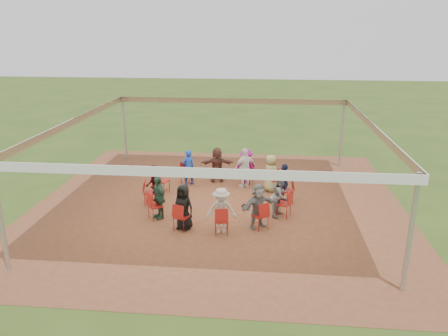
# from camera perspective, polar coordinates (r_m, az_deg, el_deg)

# --- Properties ---
(ground) EXTENTS (80.00, 80.00, 0.00)m
(ground) POSITION_cam_1_polar(r_m,az_deg,el_deg) (15.77, -0.66, -4.64)
(ground) COLOR #314816
(ground) RESTS_ON ground
(dirt_patch) EXTENTS (13.00, 13.00, 0.00)m
(dirt_patch) POSITION_cam_1_polar(r_m,az_deg,el_deg) (15.77, -0.66, -4.62)
(dirt_patch) COLOR brown
(dirt_patch) RESTS_ON ground
(tent) EXTENTS (10.33, 10.33, 3.00)m
(tent) POSITION_cam_1_polar(r_m,az_deg,el_deg) (15.02, -0.69, 3.74)
(tent) COLOR #B2B2B7
(tent) RESTS_ON ground
(chair_0) EXTENTS (0.57, 0.55, 0.90)m
(chair_0) POSITION_cam_1_polar(r_m,az_deg,el_deg) (14.69, 7.80, -4.67)
(chair_0) COLOR #A61711
(chair_0) RESTS_ON ground
(chair_1) EXTENTS (0.49, 0.48, 0.90)m
(chair_1) POSITION_cam_1_polar(r_m,az_deg,el_deg) (15.86, 8.21, -2.95)
(chair_1) COLOR #A61711
(chair_1) RESTS_ON ground
(chair_2) EXTENTS (0.61, 0.60, 0.90)m
(chair_2) POSITION_cam_1_polar(r_m,az_deg,el_deg) (16.94, 6.39, -1.51)
(chair_2) COLOR #A61711
(chair_2) RESTS_ON ground
(chair_3) EXTENTS (0.55, 0.57, 0.90)m
(chair_3) POSITION_cam_1_polar(r_m,az_deg,el_deg) (17.67, 3.09, -0.59)
(chair_3) COLOR #A61711
(chair_3) RESTS_ON ground
(chair_4) EXTENTS (0.48, 0.49, 0.90)m
(chair_4) POSITION_cam_1_polar(r_m,az_deg,el_deg) (17.91, -0.91, -0.31)
(chair_4) COLOR #A61711
(chair_4) RESTS_ON ground
(chair_5) EXTENTS (0.60, 0.61, 0.90)m
(chair_5) POSITION_cam_1_polar(r_m,az_deg,el_deg) (17.61, -4.86, -0.70)
(chair_5) COLOR #A61711
(chair_5) RESTS_ON ground
(chair_6) EXTENTS (0.57, 0.55, 0.90)m
(chair_6) POSITION_cam_1_polar(r_m,az_deg,el_deg) (16.83, -8.03, -1.70)
(chair_6) COLOR #A61711
(chair_6) RESTS_ON ground
(chair_7) EXTENTS (0.49, 0.48, 0.90)m
(chair_7) POSITION_cam_1_polar(r_m,az_deg,el_deg) (15.73, -9.62, -3.21)
(chair_7) COLOR #A61711
(chair_7) RESTS_ON ground
(chair_8) EXTENTS (0.61, 0.60, 0.90)m
(chair_8) POSITION_cam_1_polar(r_m,az_deg,el_deg) (14.56, -8.91, -4.93)
(chair_8) COLOR #A61711
(chair_8) RESTS_ON ground
(chair_9) EXTENTS (0.55, 0.57, 0.90)m
(chair_9) POSITION_cam_1_polar(r_m,az_deg,el_deg) (13.66, -5.56, -6.36)
(chair_9) COLOR #A61711
(chair_9) RESTS_ON ground
(chair_10) EXTENTS (0.48, 0.49, 0.90)m
(chair_10) POSITION_cam_1_polar(r_m,az_deg,el_deg) (13.35, -0.34, -6.88)
(chair_10) COLOR #A61711
(chair_10) RESTS_ON ground
(chair_11) EXTENTS (0.60, 0.61, 0.90)m
(chair_11) POSITION_cam_1_polar(r_m,az_deg,el_deg) (13.74, 4.74, -6.19)
(chair_11) COLOR #A61711
(chair_11) RESTS_ON ground
(person_seated_0) EXTENTS (0.64, 0.80, 1.45)m
(person_seated_0) POSITION_cam_1_polar(r_m,az_deg,el_deg) (14.62, 7.40, -3.58)
(person_seated_0) COLOR slate
(person_seated_0) RESTS_ON ground
(person_seated_1) EXTENTS (0.55, 0.90, 1.45)m
(person_seated_1) POSITION_cam_1_polar(r_m,az_deg,el_deg) (15.74, 7.83, -2.01)
(person_seated_1) COLOR #1D1E43
(person_seated_1) RESTS_ON ground
(person_seated_2) EXTENTS (0.75, 0.80, 1.45)m
(person_seated_2) POSITION_cam_1_polar(r_m,az_deg,el_deg) (16.78, 6.10, -0.68)
(person_seated_2) COLOR tan
(person_seated_2) RESTS_ON ground
(person_seated_3) EXTENTS (1.04, 0.78, 1.45)m
(person_seated_3) POSITION_cam_1_polar(r_m,az_deg,el_deg) (17.48, 2.94, 0.17)
(person_seated_3) COLOR #900F73
(person_seated_3) RESTS_ON ground
(person_seated_4) EXTENTS (1.40, 0.68, 1.45)m
(person_seated_4) POSITION_cam_1_polar(r_m,az_deg,el_deg) (17.71, -0.90, 0.43)
(person_seated_4) COLOR brown
(person_seated_4) RESTS_ON ground
(person_seated_5) EXTENTS (0.63, 0.60, 1.45)m
(person_seated_5) POSITION_cam_1_polar(r_m,az_deg,el_deg) (17.42, -4.70, 0.07)
(person_seated_5) COLOR #1443B9
(person_seated_5) RESTS_ON ground
(person_seated_6) EXTENTS (0.50, 0.75, 1.45)m
(person_seated_6) POSITION_cam_1_polar(r_m,az_deg,el_deg) (15.62, -9.24, -2.24)
(person_seated_6) COLOR #38070B
(person_seated_6) RESTS_ON ground
(person_seated_7) EXTENTS (0.87, 0.94, 1.45)m
(person_seated_7) POSITION_cam_1_polar(r_m,az_deg,el_deg) (14.50, -8.53, -3.81)
(person_seated_7) COLOR #2D543F
(person_seated_7) RESTS_ON ground
(person_seated_8) EXTENTS (0.80, 0.63, 1.45)m
(person_seated_8) POSITION_cam_1_polar(r_m,az_deg,el_deg) (13.64, -5.32, -5.10)
(person_seated_8) COLOR black
(person_seated_8) RESTS_ON ground
(person_seated_9) EXTENTS (0.99, 0.59, 1.45)m
(person_seated_9) POSITION_cam_1_polar(r_m,az_deg,el_deg) (13.35, -0.36, -5.57)
(person_seated_9) COLOR #B1A99D
(person_seated_9) RESTS_ON ground
(person_seated_10) EXTENTS (1.37, 1.22, 1.45)m
(person_seated_10) POSITION_cam_1_polar(r_m,az_deg,el_deg) (13.72, 4.47, -4.95)
(person_seated_10) COLOR slate
(person_seated_10) RESTS_ON ground
(standing_person) EXTENTS (1.05, 0.88, 1.60)m
(standing_person) POSITION_cam_1_polar(r_m,az_deg,el_deg) (17.07, 2.79, -0.00)
(standing_person) COLOR white
(standing_person) RESTS_ON ground
(cable_coil) EXTENTS (0.37, 0.37, 0.03)m
(cable_coil) POSITION_cam_1_polar(r_m,az_deg,el_deg) (15.50, 2.92, -5.00)
(cable_coil) COLOR black
(cable_coil) RESTS_ON ground
(laptop) EXTENTS (0.39, 0.43, 0.24)m
(laptop) POSITION_cam_1_polar(r_m,az_deg,el_deg) (14.68, 6.82, -3.64)
(laptop) COLOR #B7B7BC
(laptop) RESTS_ON ground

